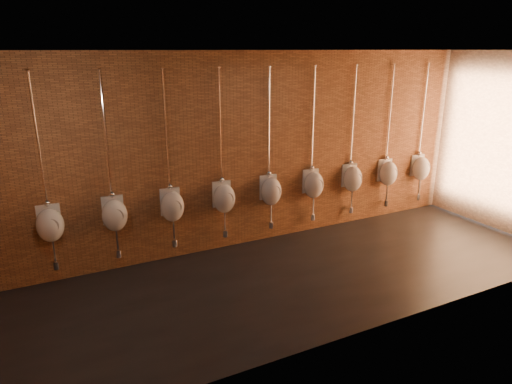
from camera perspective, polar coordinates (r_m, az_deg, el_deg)
ground at (r=6.90m, az=5.84°, el=-10.41°), size 8.50×8.50×0.00m
room_shell at (r=6.23m, az=6.40°, el=6.20°), size 8.54×3.04×3.22m
urinal_0 at (r=6.88m, az=-24.35°, el=-3.65°), size 0.39×0.35×2.72m
urinal_1 at (r=6.94m, az=-17.27°, el=-2.65°), size 0.39×0.35×2.72m
urinal_2 at (r=7.11m, az=-10.43°, el=-1.65°), size 0.39×0.35×2.72m
urinal_3 at (r=7.38m, az=-4.02°, el=-0.69°), size 0.39×0.35×2.72m
urinal_4 at (r=7.74m, az=1.88°, el=0.20°), size 0.39×0.35×2.72m
urinal_5 at (r=8.17m, az=7.21°, el=1.01°), size 0.39×0.35×2.72m
urinal_6 at (r=8.66m, az=11.96°, el=1.72°), size 0.39×0.35×2.72m
urinal_7 at (r=9.22m, az=16.18°, el=2.34°), size 0.39×0.35×2.72m
urinal_8 at (r=9.81m, az=19.91°, el=2.88°), size 0.39×0.35×2.72m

